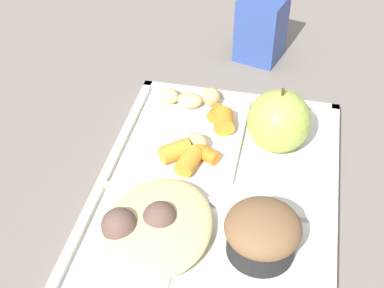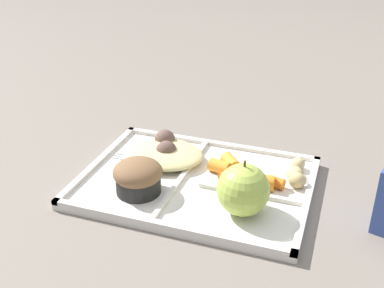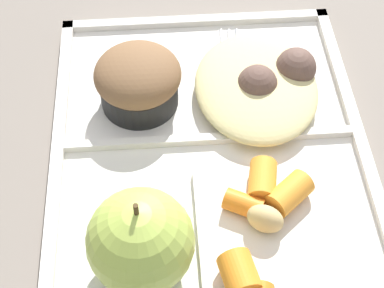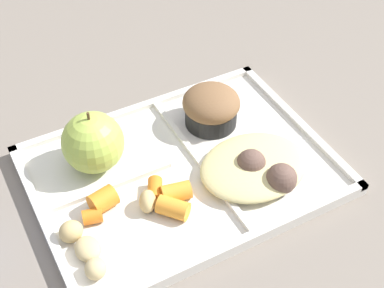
{
  "view_description": "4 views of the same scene",
  "coord_description": "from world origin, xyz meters",
  "px_view_note": "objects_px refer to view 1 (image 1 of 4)",
  "views": [
    {
      "loc": [
        0.44,
        0.07,
        0.48
      ],
      "look_at": [
        -0.02,
        -0.03,
        0.06
      ],
      "focal_mm": 50.91,
      "sensor_mm": 36.0,
      "label": 1
    },
    {
      "loc": [
        -0.22,
        0.66,
        0.44
      ],
      "look_at": [
        0.01,
        -0.01,
        0.07
      ],
      "focal_mm": 45.17,
      "sensor_mm": 36.0,
      "label": 2
    },
    {
      "loc": [
        -0.31,
        0.04,
        0.44
      ],
      "look_at": [
        -0.01,
        0.02,
        0.05
      ],
      "focal_mm": 55.95,
      "sensor_mm": 36.0,
      "label": 3
    },
    {
      "loc": [
        -0.22,
        -0.44,
        0.54
      ],
      "look_at": [
        0.02,
        0.0,
        0.05
      ],
      "focal_mm": 52.05,
      "sensor_mm": 36.0,
      "label": 4
    }
  ],
  "objects_px": {
    "lunch_tray": "(216,192)",
    "milk_carton": "(261,28)",
    "plastic_fork": "(168,260)",
    "green_apple": "(279,121)",
    "bran_muffin": "(262,233)"
  },
  "relations": [
    {
      "from": "bran_muffin",
      "to": "milk_carton",
      "type": "distance_m",
      "value": 0.4
    },
    {
      "from": "plastic_fork",
      "to": "milk_carton",
      "type": "relative_size",
      "value": 1.4
    },
    {
      "from": "bran_muffin",
      "to": "plastic_fork",
      "type": "distance_m",
      "value": 0.1
    },
    {
      "from": "lunch_tray",
      "to": "milk_carton",
      "type": "xyz_separation_m",
      "value": [
        -0.32,
        0.01,
        0.05
      ]
    },
    {
      "from": "milk_carton",
      "to": "bran_muffin",
      "type": "bearing_deg",
      "value": 21.74
    },
    {
      "from": "green_apple",
      "to": "milk_carton",
      "type": "relative_size",
      "value": 0.88
    },
    {
      "from": "lunch_tray",
      "to": "green_apple",
      "type": "xyz_separation_m",
      "value": [
        -0.09,
        0.06,
        0.04
      ]
    },
    {
      "from": "lunch_tray",
      "to": "green_apple",
      "type": "height_order",
      "value": "green_apple"
    },
    {
      "from": "green_apple",
      "to": "bran_muffin",
      "type": "distance_m",
      "value": 0.17
    },
    {
      "from": "plastic_fork",
      "to": "green_apple",
      "type": "bearing_deg",
      "value": 155.8
    },
    {
      "from": "bran_muffin",
      "to": "milk_carton",
      "type": "bearing_deg",
      "value": -173.04
    },
    {
      "from": "lunch_tray",
      "to": "bran_muffin",
      "type": "relative_size",
      "value": 4.76
    },
    {
      "from": "lunch_tray",
      "to": "plastic_fork",
      "type": "xyz_separation_m",
      "value": [
        0.11,
        -0.03,
        0.01
      ]
    },
    {
      "from": "bran_muffin",
      "to": "milk_carton",
      "type": "xyz_separation_m",
      "value": [
        -0.4,
        -0.05,
        0.01
      ]
    },
    {
      "from": "lunch_tray",
      "to": "green_apple",
      "type": "distance_m",
      "value": 0.12
    }
  ]
}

